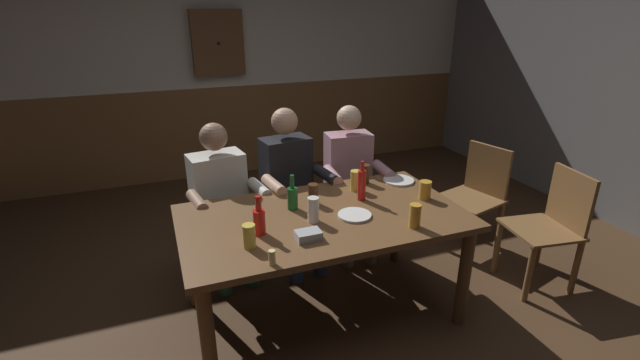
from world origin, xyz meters
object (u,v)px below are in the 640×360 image
at_px(person_0, 221,196).
at_px(bottle_2, 259,220).
at_px(dining_table, 323,228).
at_px(chair_empty_far_end, 551,225).
at_px(pint_glass_1, 313,194).
at_px(pint_glass_2, 415,216).
at_px(pint_glass_4, 249,236).
at_px(pint_glass_5, 425,190).
at_px(chair_empty_near_right, 476,194).
at_px(person_2, 351,176).
at_px(pint_glass_0, 313,210).
at_px(pint_glass_3, 365,174).
at_px(pint_glass_6, 356,181).
at_px(wall_dart_cabinet, 218,43).
at_px(condiment_caddy, 308,235).
at_px(bottle_1, 293,197).
at_px(bottle_0, 362,184).
at_px(table_candle, 272,258).
at_px(plate_0, 399,180).
at_px(person_1, 291,183).
at_px(plate_1, 355,215).

height_order(person_0, bottle_2, person_0).
distance_m(dining_table, chair_empty_far_end, 1.70).
xyz_separation_m(pint_glass_1, pint_glass_2, (0.44, -0.52, 0.00)).
xyz_separation_m(pint_glass_4, pint_glass_5, (1.24, 0.20, -0.00)).
height_order(chair_empty_near_right, bottle_2, bottle_2).
height_order(person_2, pint_glass_0, person_2).
bearing_deg(pint_glass_4, pint_glass_0, 20.71).
relative_size(chair_empty_far_end, pint_glass_0, 5.65).
distance_m(dining_table, pint_glass_3, 0.63).
bearing_deg(pint_glass_4, pint_glass_6, 30.24).
bearing_deg(pint_glass_1, chair_empty_near_right, 8.20).
distance_m(person_2, pint_glass_5, 0.78).
xyz_separation_m(person_2, chair_empty_far_end, (1.16, -0.97, -0.19)).
bearing_deg(chair_empty_near_right, chair_empty_far_end, 177.06).
xyz_separation_m(person_2, bottle_2, (-0.95, -0.82, 0.16)).
bearing_deg(person_2, pint_glass_4, 47.40).
distance_m(bottle_2, wall_dart_cabinet, 3.06).
relative_size(condiment_caddy, wall_dart_cabinet, 0.20).
bearing_deg(bottle_1, pint_glass_2, -39.68).
bearing_deg(bottle_0, bottle_2, -163.54).
height_order(person_2, chair_empty_near_right, person_2).
distance_m(pint_glass_4, pint_glass_5, 1.26).
bearing_deg(pint_glass_1, pint_glass_2, -49.99).
height_order(chair_empty_far_end, table_candle, chair_empty_far_end).
distance_m(person_0, bottle_2, 0.85).
height_order(chair_empty_near_right, pint_glass_5, chair_empty_near_right).
xyz_separation_m(plate_0, bottle_0, (-0.40, -0.20, 0.10)).
height_order(chair_empty_near_right, pint_glass_3, pint_glass_3).
bearing_deg(table_candle, pint_glass_1, 53.87).
distance_m(bottle_2, pint_glass_2, 0.90).
distance_m(chair_empty_near_right, wall_dart_cabinet, 3.16).
distance_m(pint_glass_4, wall_dart_cabinet, 3.19).
bearing_deg(condiment_caddy, bottle_0, 36.51).
bearing_deg(pint_glass_0, chair_empty_near_right, 15.90).
bearing_deg(bottle_2, pint_glass_2, -15.56).
height_order(pint_glass_5, wall_dart_cabinet, wall_dart_cabinet).
bearing_deg(person_2, person_1, 5.39).
distance_m(person_2, pint_glass_1, 0.76).
height_order(table_candle, pint_glass_0, pint_glass_0).
bearing_deg(person_0, pint_glass_6, 144.56).
relative_size(person_1, bottle_0, 4.59).
bearing_deg(pint_glass_0, plate_1, -6.15).
xyz_separation_m(chair_empty_far_end, plate_1, (-1.50, 0.16, 0.27)).
bearing_deg(person_1, pint_glass_3, 136.28).
height_order(pint_glass_1, pint_glass_6, pint_glass_6).
xyz_separation_m(person_0, bottle_2, (0.09, -0.82, 0.17)).
bearing_deg(person_2, dining_table, 59.26).
xyz_separation_m(chair_empty_far_end, table_candle, (-2.13, -0.19, 0.31)).
bearing_deg(plate_1, pint_glass_5, 7.38).
bearing_deg(wall_dart_cabinet, pint_glass_4, -97.10).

